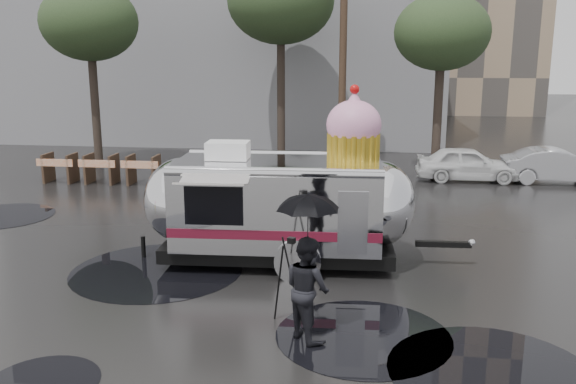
# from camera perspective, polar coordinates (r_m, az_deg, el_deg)

# --- Properties ---
(ground) EXTENTS (120.00, 120.00, 0.00)m
(ground) POSITION_cam_1_polar(r_m,az_deg,el_deg) (11.10, -11.33, -10.71)
(ground) COLOR black
(ground) RESTS_ON ground
(puddles) EXTENTS (16.15, 11.69, 0.01)m
(puddles) POSITION_cam_1_polar(r_m,az_deg,el_deg) (10.97, -3.50, -10.75)
(puddles) COLOR black
(puddles) RESTS_ON ground
(grey_building) EXTENTS (22.00, 12.00, 13.00)m
(grey_building) POSITION_cam_1_polar(r_m,az_deg,el_deg) (34.48, -5.44, 16.35)
(grey_building) COLOR slate
(grey_building) RESTS_ON ground
(utility_pole) EXTENTS (1.60, 0.28, 9.00)m
(utility_pole) POSITION_cam_1_polar(r_m,az_deg,el_deg) (23.64, 5.18, 13.40)
(utility_pole) COLOR #473323
(utility_pole) RESTS_ON ground
(tree_left) EXTENTS (3.64, 3.64, 6.95)m
(tree_left) POSITION_cam_1_polar(r_m,az_deg,el_deg) (24.90, -18.09, 14.80)
(tree_left) COLOR #382D26
(tree_left) RESTS_ON ground
(tree_mid) EXTENTS (4.20, 4.20, 8.03)m
(tree_mid) POSITION_cam_1_polar(r_m,az_deg,el_deg) (24.92, -0.68, 17.38)
(tree_mid) COLOR #382D26
(tree_mid) RESTS_ON ground
(tree_right) EXTENTS (3.36, 3.36, 6.42)m
(tree_right) POSITION_cam_1_polar(r_m,az_deg,el_deg) (22.78, 14.21, 14.18)
(tree_right) COLOR #382D26
(tree_right) RESTS_ON ground
(barricade_row) EXTENTS (4.30, 0.80, 1.00)m
(barricade_row) POSITION_cam_1_polar(r_m,az_deg,el_deg) (21.86, -17.07, 2.13)
(barricade_row) COLOR #473323
(barricade_row) RESTS_ON ground
(airstream_trailer) EXTENTS (7.16, 2.88, 3.86)m
(airstream_trailer) POSITION_cam_1_polar(r_m,az_deg,el_deg) (12.84, -0.49, -0.81)
(airstream_trailer) COLOR silver
(airstream_trailer) RESTS_ON ground
(person_right) EXTENTS (0.85, 0.89, 1.66)m
(person_right) POSITION_cam_1_polar(r_m,az_deg,el_deg) (9.58, 1.82, -8.99)
(person_right) COLOR black
(person_right) RESTS_ON ground
(umbrella_black) EXTENTS (1.19, 1.19, 2.36)m
(umbrella_black) POSITION_cam_1_polar(r_m,az_deg,el_deg) (9.22, 1.87, -2.48)
(umbrella_black) COLOR black
(umbrella_black) RESTS_ON ground
(tripod) EXTENTS (0.59, 0.56, 1.45)m
(tripod) POSITION_cam_1_polar(r_m,az_deg,el_deg) (10.21, 0.32, -7.46)
(tripod) COLOR black
(tripod) RESTS_ON ground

